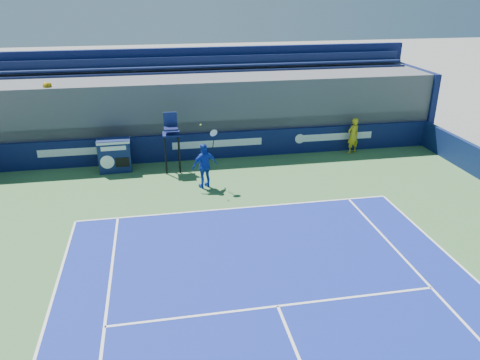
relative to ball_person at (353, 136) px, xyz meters
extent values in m
imported|color=gold|center=(0.00, 0.00, 0.00)|extent=(0.70, 0.56, 1.66)
cube|color=white|center=(-6.23, -4.76, -0.82)|extent=(10.97, 0.07, 0.00)
cube|color=white|center=(-6.23, -10.24, -0.82)|extent=(8.23, 0.07, 0.00)
cube|color=#0C1443|center=(-6.23, 0.46, -0.24)|extent=(20.40, 0.20, 1.20)
cube|color=white|center=(-12.23, 0.35, -0.12)|extent=(3.20, 0.01, 0.32)
cube|color=white|center=(-6.23, 0.35, -0.12)|extent=(4.00, 0.01, 0.32)
cube|color=white|center=(-0.73, 0.35, -0.12)|extent=(3.60, 0.01, 0.32)
cylinder|color=white|center=(-2.43, 0.35, -0.12)|extent=(0.44, 0.01, 0.44)
cube|color=#0E1A4A|center=(-10.64, -0.32, -0.14)|extent=(1.32, 0.74, 1.40)
cube|color=white|center=(-10.64, -0.32, 0.49)|extent=(1.34, 0.76, 0.10)
cylinder|color=white|center=(-10.93, -0.69, -0.29)|extent=(0.56, 0.04, 0.56)
cube|color=black|center=(-10.33, -0.68, -0.34)|extent=(0.55, 0.04, 0.40)
cube|color=white|center=(-10.63, -0.68, 0.28)|extent=(1.00, 0.04, 0.18)
cylinder|color=black|center=(-8.56, -1.07, -0.04)|extent=(0.07, 0.07, 1.60)
cylinder|color=black|center=(-8.00, -1.08, -0.04)|extent=(0.07, 0.07, 1.60)
cylinder|color=black|center=(-8.55, -0.51, -0.04)|extent=(0.07, 0.07, 1.60)
cylinder|color=black|center=(-7.99, -0.52, -0.04)|extent=(0.07, 0.07, 1.60)
cube|color=#0F164B|center=(-8.28, -0.80, 0.79)|extent=(0.71, 0.71, 0.06)
cube|color=#131848|center=(-8.28, -0.90, 1.04)|extent=(0.56, 0.46, 0.08)
cube|color=#152051|center=(-8.28, -0.54, 1.34)|extent=(0.55, 0.07, 0.60)
imported|color=#1538B2|center=(-7.15, -2.71, 0.05)|extent=(1.12, 0.79, 1.77)
cylinder|color=black|center=(-6.80, -2.66, 0.86)|extent=(0.08, 0.16, 0.39)
torus|color=silver|center=(-6.78, -2.73, 1.34)|extent=(0.31, 0.20, 0.29)
cylinder|color=silver|center=(-6.78, -2.73, 1.34)|extent=(0.26, 0.15, 0.24)
sphere|color=#BED32F|center=(-7.26, -2.85, 1.71)|extent=(0.07, 0.07, 0.07)
cube|color=#4F4F54|center=(-6.23, 2.36, 0.85)|extent=(20.40, 3.60, 3.38)
cube|color=#4F4F54|center=(-6.23, 1.01, 0.63)|extent=(20.40, 0.90, 0.55)
cube|color=#131E48|center=(-6.23, 0.91, 1.11)|extent=(20.00, 0.45, 0.08)
cube|color=#131E48|center=(-6.23, 1.16, 1.31)|extent=(20.00, 0.06, 0.45)
cube|color=#4F4F54|center=(-6.23, 1.91, 1.18)|extent=(20.40, 0.90, 0.55)
cube|color=#131E48|center=(-6.23, 1.81, 1.66)|extent=(20.00, 0.45, 0.08)
cube|color=#131E48|center=(-6.23, 2.06, 1.86)|extent=(20.00, 0.06, 0.45)
cube|color=#4F4F54|center=(-6.23, 2.81, 1.73)|extent=(20.40, 0.90, 0.55)
cube|color=#131E48|center=(-6.23, 2.71, 2.21)|extent=(20.00, 0.45, 0.08)
cube|color=#131E48|center=(-6.23, 2.96, 2.41)|extent=(20.00, 0.06, 0.45)
cube|color=#4F4F54|center=(-6.23, 3.71, 2.28)|extent=(20.40, 0.90, 0.55)
cube|color=#131E48|center=(-6.23, 3.61, 2.76)|extent=(20.00, 0.45, 0.08)
cube|color=#131E48|center=(-6.23, 3.86, 2.96)|extent=(20.00, 0.06, 0.45)
cube|color=#0C1647|center=(-6.23, 4.31, 1.36)|extent=(20.80, 0.30, 4.40)
cube|color=#0C1647|center=(4.12, 2.36, 0.86)|extent=(0.30, 3.90, 3.40)
imported|color=yellow|center=(-13.17, 0.96, 1.83)|extent=(0.95, 0.78, 1.81)
imported|color=white|center=(-8.50, 0.96, 1.68)|extent=(1.06, 0.73, 1.49)
imported|color=teal|center=(-4.73, 0.96, 1.71)|extent=(0.92, 0.40, 1.56)
camera|label=1|loc=(-8.83, -19.24, 6.49)|focal=35.00mm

